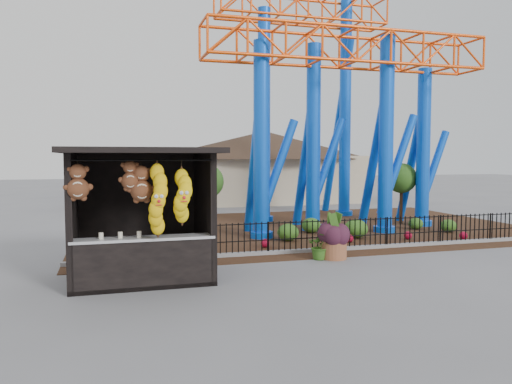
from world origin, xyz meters
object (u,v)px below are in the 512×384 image
object	(u,v)px
terracotta_planter	(334,248)
roller_coaster	(329,72)
potted_plant	(320,246)
prize_booth	(141,216)

from	to	relation	value
terracotta_planter	roller_coaster	bearing A→B (deg)	66.87
terracotta_planter	potted_plant	distance (m)	0.42
prize_booth	terracotta_planter	world-z (taller)	prize_booth
roller_coaster	terracotta_planter	size ratio (longest dim) A/B	14.73
roller_coaster	potted_plant	xyz separation A→B (m)	(-3.10, -6.28, -6.05)
prize_booth	terracotta_planter	bearing A→B (deg)	10.88
roller_coaster	potted_plant	world-z (taller)	roller_coaster
prize_booth	roller_coaster	bearing A→B (deg)	42.04
roller_coaster	terracotta_planter	world-z (taller)	roller_coaster
prize_booth	potted_plant	world-z (taller)	prize_booth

